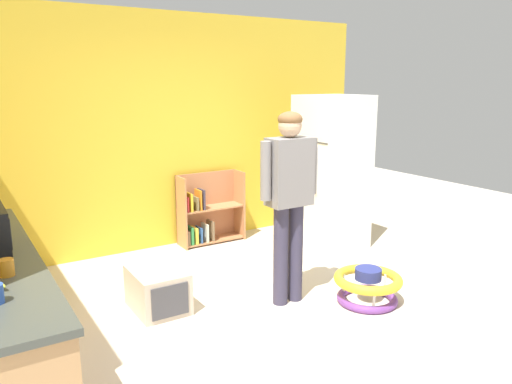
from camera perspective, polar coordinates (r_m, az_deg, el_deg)
ground_plane at (r=4.38m, az=3.61°, el=-13.82°), size 12.00×12.00×0.00m
back_wall at (r=6.00m, az=-9.38°, el=6.72°), size 5.20×0.06×2.70m
refrigerator at (r=5.94m, az=8.53°, el=2.21°), size 0.73×0.68×1.78m
bookshelf at (r=6.14m, az=-5.67°, el=-2.41°), size 0.80×0.28×0.85m
standing_person at (r=4.32m, az=3.77°, el=0.15°), size 0.57×0.22×1.69m
baby_walker at (r=4.66m, az=12.53°, el=-10.32°), size 0.60×0.60×0.32m
pet_carrier at (r=4.49m, az=-11.05°, el=-10.81°), size 0.42×0.55×0.36m
orange_cup at (r=3.09m, az=-26.41°, el=-7.68°), size 0.08×0.08×0.09m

